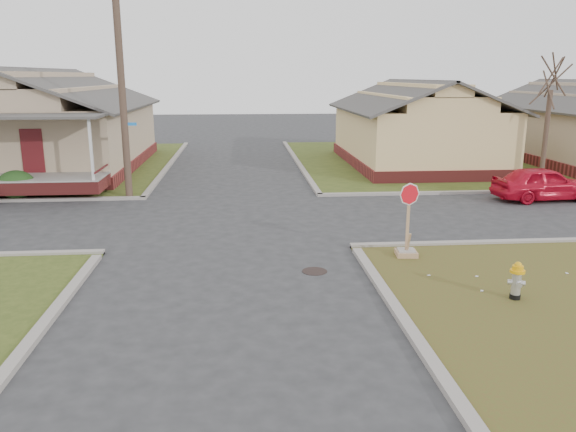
{
  "coord_description": "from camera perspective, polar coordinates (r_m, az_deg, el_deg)",
  "views": [
    {
      "loc": [
        0.39,
        -13.97,
        4.87
      ],
      "look_at": [
        1.64,
        1.0,
        1.1
      ],
      "focal_mm": 35.0,
      "sensor_mm": 36.0,
      "label": 1
    }
  ],
  "objects": [
    {
      "name": "utility_pole",
      "position": [
        23.32,
        -16.57,
        13.02
      ],
      "size": [
        1.8,
        0.28,
        9.0
      ],
      "color": "#473429",
      "rests_on": "ground"
    },
    {
      "name": "fire_hydrant",
      "position": [
        13.42,
        22.22,
        -5.9
      ],
      "size": [
        0.32,
        0.32,
        0.86
      ],
      "rotation": [
        0.0,
        0.0,
        -0.41
      ],
      "color": "black",
      "rests_on": "ground"
    },
    {
      "name": "ground",
      "position": [
        14.8,
        -6.05,
        -5.21
      ],
      "size": [
        120.0,
        120.0,
        0.0
      ],
      "primitive_type": "plane",
      "color": "#2B2B2D",
      "rests_on": "ground"
    },
    {
      "name": "corner_house",
      "position": [
        32.46,
        -23.7,
        8.35
      ],
      "size": [
        10.1,
        15.5,
        5.3
      ],
      "color": "maroon",
      "rests_on": "ground"
    },
    {
      "name": "manhole",
      "position": [
        14.43,
        2.72,
        -5.62
      ],
      "size": [
        0.64,
        0.64,
        0.01
      ],
      "primitive_type": "cylinder",
      "color": "black",
      "rests_on": "ground"
    },
    {
      "name": "stop_sign",
      "position": [
        15.7,
        11.99,
        -2.42
      ],
      "size": [
        0.58,
        0.57,
        2.04
      ],
      "rotation": [
        0.0,
        0.0,
        -0.1
      ],
      "color": "tan",
      "rests_on": "ground"
    },
    {
      "name": "tree_mid_right",
      "position": [
        27.87,
        24.68,
        7.22
      ],
      "size": [
        0.22,
        0.22,
        4.2
      ],
      "primitive_type": "cylinder",
      "color": "#473429",
      "rests_on": "verge_far_right"
    },
    {
      "name": "hedge_right",
      "position": [
        25.06,
        -25.88,
        2.89
      ],
      "size": [
        1.47,
        1.21,
        1.12
      ],
      "primitive_type": "ellipsoid",
      "color": "#1A3914",
      "rests_on": "verge_far_left"
    },
    {
      "name": "red_sedan",
      "position": [
        24.66,
        24.51,
        3.03
      ],
      "size": [
        4.09,
        1.87,
        1.36
      ],
      "primitive_type": "imported",
      "rotation": [
        0.0,
        0.0,
        1.64
      ],
      "color": "red",
      "rests_on": "ground"
    },
    {
      "name": "curbs",
      "position": [
        19.59,
        -5.77,
        -0.38
      ],
      "size": [
        80.0,
        40.0,
        0.12
      ],
      "primitive_type": null,
      "color": "gray",
      "rests_on": "ground"
    },
    {
      "name": "side_house_yellow",
      "position": [
        32.06,
        12.83,
        8.95
      ],
      "size": [
        7.6,
        11.6,
        4.7
      ],
      "color": "maroon",
      "rests_on": "ground"
    }
  ]
}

